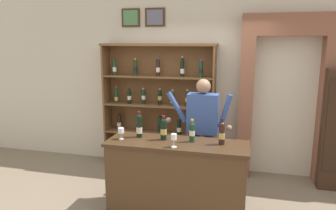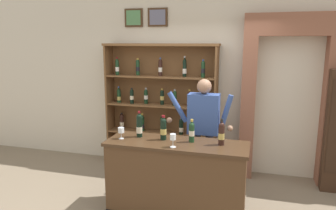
{
  "view_description": "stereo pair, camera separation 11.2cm",
  "coord_description": "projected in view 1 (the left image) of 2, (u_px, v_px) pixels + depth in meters",
  "views": [
    {
      "loc": [
        0.88,
        -3.65,
        2.18
      ],
      "look_at": [
        -0.07,
        0.16,
        1.39
      ],
      "focal_mm": 33.82,
      "sensor_mm": 36.0,
      "label": 1
    },
    {
      "loc": [
        0.99,
        -3.62,
        2.18
      ],
      "look_at": [
        -0.07,
        0.16,
        1.39
      ],
      "focal_mm": 33.82,
      "sensor_mm": 36.0,
      "label": 2
    }
  ],
  "objects": [
    {
      "name": "wine_glass_spare",
      "position": [
        121.0,
        131.0,
        4.0
      ],
      "size": [
        0.08,
        0.08,
        0.15
      ],
      "color": "silver",
      "rests_on": "tasting_counter"
    },
    {
      "name": "wine_shelf",
      "position": [
        159.0,
        104.0,
        5.42
      ],
      "size": [
        1.95,
        0.34,
        2.15
      ],
      "color": "brown",
      "rests_on": "ground"
    },
    {
      "name": "tasting_bottle_super_tuscan",
      "position": [
        222.0,
        133.0,
        3.79
      ],
      "size": [
        0.07,
        0.07,
        0.32
      ],
      "color": "black",
      "rests_on": "tasting_counter"
    },
    {
      "name": "wine_glass_left",
      "position": [
        174.0,
        138.0,
        3.69
      ],
      "size": [
        0.07,
        0.07,
        0.16
      ],
      "color": "silver",
      "rests_on": "tasting_counter"
    },
    {
      "name": "tasting_bottle_grappa",
      "position": [
        164.0,
        128.0,
        3.97
      ],
      "size": [
        0.08,
        0.08,
        0.32
      ],
      "color": "black",
      "rests_on": "tasting_counter"
    },
    {
      "name": "back_wall",
      "position": [
        194.0,
        68.0,
        5.39
      ],
      "size": [
        12.0,
        0.19,
        3.45
      ],
      "color": "beige",
      "rests_on": "ground"
    },
    {
      "name": "shopkeeper",
      "position": [
        202.0,
        124.0,
        4.41
      ],
      "size": [
        0.94,
        0.22,
        1.68
      ],
      "color": "#2D3347",
      "rests_on": "ground"
    },
    {
      "name": "tasting_counter",
      "position": [
        177.0,
        178.0,
        3.99
      ],
      "size": [
        1.76,
        0.59,
        0.96
      ],
      "color": "#4C331E",
      "rests_on": "ground"
    },
    {
      "name": "tasting_bottle_chianti",
      "position": [
        139.0,
        126.0,
        4.08
      ],
      "size": [
        0.08,
        0.08,
        0.34
      ],
      "color": "black",
      "rests_on": "tasting_counter"
    },
    {
      "name": "archway_doorway",
      "position": [
        285.0,
        89.0,
        4.96
      ],
      "size": [
        1.41,
        0.45,
        2.59
      ],
      "color": "brown",
      "rests_on": "ground"
    },
    {
      "name": "tasting_bottle_vin_santo",
      "position": [
        192.0,
        131.0,
        3.89
      ],
      "size": [
        0.07,
        0.07,
        0.29
      ],
      "color": "#19381E",
      "rests_on": "tasting_counter"
    }
  ]
}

